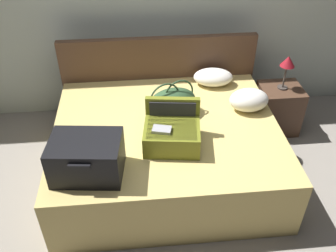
{
  "coord_description": "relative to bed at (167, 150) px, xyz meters",
  "views": [
    {
      "loc": [
        -0.25,
        -2.25,
        2.61
      ],
      "look_at": [
        0.0,
        0.27,
        0.67
      ],
      "focal_mm": 39.72,
      "sensor_mm": 36.0,
      "label": 1
    }
  ],
  "objects": [
    {
      "name": "table_lamp",
      "position": [
        1.3,
        0.6,
        0.54
      ],
      "size": [
        0.15,
        0.15,
        0.37
      ],
      "color": "#3F3833",
      "rests_on": "nightstand"
    },
    {
      "name": "hard_case_medium",
      "position": [
        0.02,
        -0.25,
        0.41
      ],
      "size": [
        0.51,
        0.46,
        0.35
      ],
      "rotation": [
        0.0,
        0.0,
        -0.13
      ],
      "color": "olive",
      "rests_on": "bed"
    },
    {
      "name": "back_wall",
      "position": [
        0.0,
        1.25,
        1.01
      ],
      "size": [
        8.0,
        0.1,
        2.6
      ],
      "primitive_type": "cube",
      "color": "#B7C1B2",
      "rests_on": "ground"
    },
    {
      "name": "headboard",
      "position": [
        0.0,
        0.89,
        0.23
      ],
      "size": [
        2.07,
        0.08,
        1.03
      ],
      "primitive_type": "cube",
      "color": "#4C3323",
      "rests_on": "ground"
    },
    {
      "name": "nightstand",
      "position": [
        1.3,
        0.6,
        -0.02
      ],
      "size": [
        0.44,
        0.4,
        0.53
      ],
      "primitive_type": "cube",
      "color": "#4C3323",
      "rests_on": "ground"
    },
    {
      "name": "duffel_bag",
      "position": [
        0.07,
        0.19,
        0.42
      ],
      "size": [
        0.53,
        0.43,
        0.35
      ],
      "rotation": [
        0.0,
        0.0,
        0.34
      ],
      "color": "#2D4C2D",
      "rests_on": "bed"
    },
    {
      "name": "ground_plane",
      "position": [
        0.0,
        -0.4,
        -0.29
      ],
      "size": [
        12.0,
        12.0,
        0.0
      ],
      "primitive_type": "plane",
      "color": "gray"
    },
    {
      "name": "pillow_center_head",
      "position": [
        0.55,
        0.68,
        0.37
      ],
      "size": [
        0.43,
        0.31,
        0.17
      ],
      "primitive_type": "ellipsoid",
      "rotation": [
        0.0,
        0.0,
        -0.1
      ],
      "color": "white",
      "rests_on": "bed"
    },
    {
      "name": "pillow_near_headboard",
      "position": [
        0.8,
        0.19,
        0.39
      ],
      "size": [
        0.38,
        0.28,
        0.21
      ],
      "primitive_type": "ellipsoid",
      "rotation": [
        0.0,
        0.0,
        0.03
      ],
      "color": "white",
      "rests_on": "bed"
    },
    {
      "name": "bed",
      "position": [
        0.0,
        0.0,
        0.0
      ],
      "size": [
        2.03,
        1.71,
        0.57
      ],
      "primitive_type": "cube",
      "color": "tan",
      "rests_on": "ground"
    },
    {
      "name": "hard_case_large",
      "position": [
        -0.65,
        -0.53,
        0.45
      ],
      "size": [
        0.57,
        0.44,
        0.31
      ],
      "rotation": [
        0.0,
        0.0,
        -0.11
      ],
      "color": "black",
      "rests_on": "bed"
    }
  ]
}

